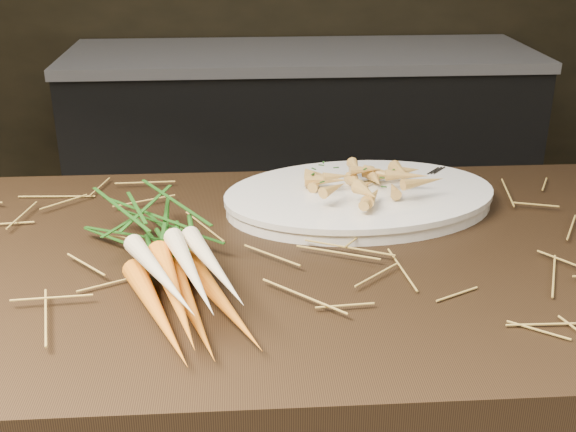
# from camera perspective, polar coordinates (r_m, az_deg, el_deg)

# --- Properties ---
(back_counter) EXTENTS (1.82, 0.62, 0.84)m
(back_counter) POSITION_cam_1_polar(r_m,az_deg,el_deg) (2.98, 1.01, 5.03)
(back_counter) COLOR black
(back_counter) RESTS_ON ground
(straw_bedding) EXTENTS (1.40, 0.60, 0.02)m
(straw_bedding) POSITION_cam_1_polar(r_m,az_deg,el_deg) (1.05, -6.71, -2.68)
(straw_bedding) COLOR olive
(straw_bedding) RESTS_ON main_counter
(root_veg_bunch) EXTENTS (0.26, 0.46, 0.08)m
(root_veg_bunch) POSITION_cam_1_polar(r_m,az_deg,el_deg) (1.00, -9.71, -2.20)
(root_veg_bunch) COLOR orange
(root_veg_bunch) RESTS_ON main_counter
(serving_platter) EXTENTS (0.48, 0.35, 0.02)m
(serving_platter) POSITION_cam_1_polar(r_m,az_deg,el_deg) (1.21, 5.69, 1.24)
(serving_platter) COLOR white
(serving_platter) RESTS_ON main_counter
(roasted_veg_heap) EXTENTS (0.24, 0.19, 0.05)m
(roasted_veg_heap) POSITION_cam_1_polar(r_m,az_deg,el_deg) (1.19, 5.76, 2.87)
(roasted_veg_heap) COLOR #C49142
(roasted_veg_heap) RESTS_ON serving_platter
(serving_fork) EXTENTS (0.12, 0.14, 0.00)m
(serving_fork) POSITION_cam_1_polar(r_m,az_deg,el_deg) (1.24, 13.05, 2.01)
(serving_fork) COLOR silver
(serving_fork) RESTS_ON serving_platter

